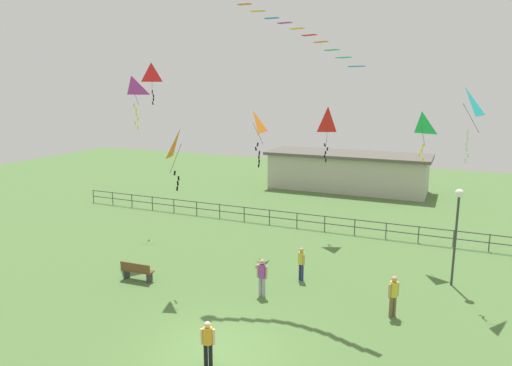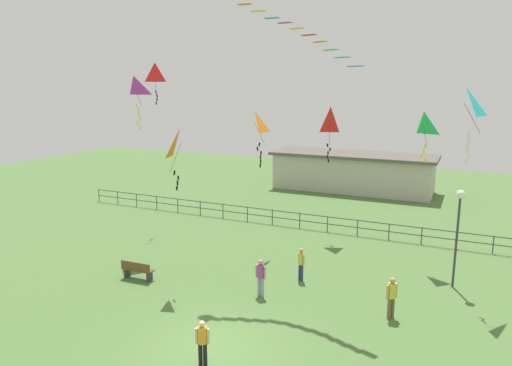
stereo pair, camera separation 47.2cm
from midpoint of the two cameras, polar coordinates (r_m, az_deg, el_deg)
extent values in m
plane|color=#4C7038|center=(16.34, -4.44, -19.56)|extent=(80.00, 80.00, 0.00)
cylinder|color=#38383D|center=(21.74, 23.81, -6.73)|extent=(0.10, 0.10, 3.95)
sphere|color=white|center=(21.21, 24.28, -1.26)|extent=(0.36, 0.36, 0.36)
cube|color=brown|center=(21.84, -13.59, -10.21)|extent=(1.52, 0.47, 0.06)
cube|color=brown|center=(21.63, -13.90, -9.83)|extent=(1.50, 0.13, 0.36)
cube|color=#333338|center=(22.26, -14.84, -10.47)|extent=(0.08, 0.36, 0.45)
cube|color=#333338|center=(21.60, -12.24, -11.05)|extent=(0.08, 0.36, 0.45)
cylinder|color=navy|center=(21.29, 6.02, -10.72)|extent=(0.13, 0.13, 0.77)
cylinder|color=navy|center=(21.18, 6.25, -10.85)|extent=(0.13, 0.13, 0.77)
cylinder|color=gold|center=(20.99, 6.17, -9.14)|extent=(0.28, 0.28, 0.54)
sphere|color=tan|center=(20.86, 6.20, -8.18)|extent=(0.21, 0.21, 0.21)
cylinder|color=tan|center=(21.15, 5.88, -9.07)|extent=(0.08, 0.08, 0.51)
cylinder|color=tan|center=(20.86, 6.47, -9.37)|extent=(0.08, 0.08, 0.51)
cylinder|color=black|center=(15.40, -5.87, -20.05)|extent=(0.13, 0.13, 0.76)
cylinder|color=black|center=(15.38, -5.30, -20.09)|extent=(0.13, 0.13, 0.76)
cylinder|color=orange|center=(15.06, -5.64, -17.98)|extent=(0.28, 0.28, 0.53)
sphere|color=beige|center=(14.88, -5.66, -16.75)|extent=(0.20, 0.20, 0.20)
cylinder|color=beige|center=(15.11, -6.36, -18.04)|extent=(0.08, 0.08, 0.51)
cylinder|color=beige|center=(15.05, -4.91, -18.14)|extent=(0.08, 0.08, 0.51)
cylinder|color=brown|center=(18.74, 17.04, -14.33)|extent=(0.14, 0.14, 0.82)
cylinder|color=brown|center=(18.65, 16.66, -14.45)|extent=(0.14, 0.14, 0.82)
cylinder|color=gold|center=(18.41, 16.98, -12.43)|extent=(0.30, 0.30, 0.58)
sphere|color=tan|center=(18.25, 17.05, -11.29)|extent=(0.22, 0.22, 0.22)
cylinder|color=tan|center=(18.54, 17.44, -12.39)|extent=(0.09, 0.09, 0.55)
cylinder|color=tan|center=(18.30, 16.49, -12.67)|extent=(0.09, 0.09, 0.55)
cylinder|color=#99999E|center=(19.62, 1.48, -12.59)|extent=(0.14, 0.14, 0.81)
cylinder|color=#99999E|center=(19.69, 1.07, -12.50)|extent=(0.14, 0.14, 0.81)
cylinder|color=purple|center=(19.39, 1.29, -10.69)|extent=(0.30, 0.30, 0.57)
sphere|color=tan|center=(19.24, 1.29, -9.61)|extent=(0.22, 0.22, 0.22)
cylinder|color=tan|center=(19.32, 1.81, -10.89)|extent=(0.09, 0.09, 0.54)
cylinder|color=tan|center=(19.49, 0.77, -10.68)|extent=(0.09, 0.09, 0.54)
pyramid|color=orange|center=(19.59, -8.48, 4.77)|extent=(0.72, 0.85, 1.25)
cylinder|color=#4C381E|center=(19.75, -9.15, 2.98)|extent=(0.52, 0.17, 1.25)
cube|color=black|center=(19.86, -9.25, 1.24)|extent=(0.10, 0.04, 0.21)
cube|color=black|center=(19.88, -8.80, 0.62)|extent=(0.10, 0.04, 0.20)
cube|color=black|center=(19.92, -8.89, 0.00)|extent=(0.10, 0.03, 0.21)
cube|color=black|center=(19.97, -8.96, -0.62)|extent=(0.11, 0.01, 0.21)
pyramid|color=#B22DB2|center=(24.31, -14.13, 11.36)|extent=(1.06, 0.54, 0.94)
cylinder|color=#4C381E|center=(24.49, -13.69, 10.29)|extent=(0.04, 0.50, 0.94)
cube|color=yellow|center=(24.52, -13.84, 9.18)|extent=(0.12, 0.04, 0.21)
cube|color=yellow|center=(24.51, -13.61, 8.67)|extent=(0.09, 0.01, 0.20)
cube|color=yellow|center=(24.53, -13.60, 8.16)|extent=(0.09, 0.03, 0.20)
cube|color=yellow|center=(24.53, -13.42, 7.65)|extent=(0.11, 0.03, 0.21)
cube|color=yellow|center=(24.57, -13.73, 7.13)|extent=(0.12, 0.04, 0.21)
cube|color=yellow|center=(24.56, -13.44, 6.63)|extent=(0.08, 0.01, 0.20)
pyramid|color=red|center=(26.26, 9.57, 7.55)|extent=(0.90, 0.70, 1.45)
cylinder|color=#4C381E|center=(26.53, 9.47, 6.02)|extent=(0.17, 0.42, 1.45)
cube|color=black|center=(26.58, 9.22, 4.57)|extent=(0.10, 0.02, 0.21)
cube|color=black|center=(26.64, 9.52, 4.09)|extent=(0.11, 0.04, 0.21)
cube|color=black|center=(26.65, 9.29, 3.63)|extent=(0.09, 0.02, 0.20)
cube|color=black|center=(26.67, 9.19, 3.16)|extent=(0.11, 0.03, 0.21)
cube|color=black|center=(26.72, 9.33, 2.69)|extent=(0.09, 0.03, 0.20)
pyramid|color=orange|center=(24.12, 0.37, 7.39)|extent=(0.64, 1.11, 1.12)
cylinder|color=#4C381E|center=(24.07, 1.01, 6.05)|extent=(0.59, 0.05, 1.12)
cube|color=black|center=(24.13, 0.97, 4.72)|extent=(0.11, 0.02, 0.21)
cube|color=black|center=(24.15, 0.75, 4.20)|extent=(0.10, 0.05, 0.21)
cube|color=black|center=(24.19, 1.17, 3.68)|extent=(0.09, 0.03, 0.20)
cube|color=black|center=(24.22, 1.11, 3.17)|extent=(0.10, 0.03, 0.21)
cube|color=black|center=(24.25, 1.14, 2.65)|extent=(0.09, 0.04, 0.20)
cube|color=black|center=(24.29, 1.09, 2.14)|extent=(0.11, 0.05, 0.21)
pyramid|color=#19B2B2|center=(20.36, 24.68, 8.80)|extent=(0.95, 1.20, 1.13)
cylinder|color=#4C381E|center=(20.30, 25.48, 7.13)|extent=(0.68, 0.20, 1.13)
cube|color=white|center=(20.30, 25.12, 5.48)|extent=(0.09, 0.03, 0.20)
cube|color=white|center=(20.33, 25.13, 4.86)|extent=(0.10, 0.02, 0.21)
cube|color=white|center=(20.34, 24.99, 4.25)|extent=(0.11, 0.02, 0.21)
cube|color=white|center=(20.38, 25.02, 3.63)|extent=(0.11, 0.02, 0.21)
cube|color=white|center=(20.43, 25.13, 3.02)|extent=(0.11, 0.04, 0.21)
cube|color=white|center=(20.43, 24.89, 2.41)|extent=(0.10, 0.03, 0.21)
pyramid|color=#1EB759|center=(23.30, 20.28, 6.75)|extent=(0.99, 0.81, 1.08)
cylinder|color=#4C381E|center=(23.54, 20.47, 5.47)|extent=(0.22, 0.45, 1.08)
cube|color=yellow|center=(23.61, 20.47, 4.19)|extent=(0.10, 0.02, 0.21)
cube|color=yellow|center=(23.63, 20.35, 3.66)|extent=(0.11, 0.03, 0.21)
cube|color=yellow|center=(23.62, 20.10, 3.14)|extent=(0.09, 0.01, 0.20)
cube|color=yellow|center=(23.72, 20.49, 2.61)|extent=(0.09, 0.02, 0.20)
pyramid|color=red|center=(29.14, -11.73, 13.02)|extent=(0.98, 0.88, 1.14)
cylinder|color=#4C381E|center=(28.91, -11.69, 11.91)|extent=(0.28, 0.37, 1.14)
cube|color=black|center=(28.91, -11.66, 10.83)|extent=(0.09, 0.02, 0.20)
cube|color=black|center=(28.90, -11.52, 10.40)|extent=(0.10, 0.03, 0.20)
cube|color=black|center=(28.91, -11.52, 9.96)|extent=(0.08, 0.02, 0.20)
cube|color=black|center=(28.93, -11.61, 9.53)|extent=(0.12, 0.04, 0.21)
cube|color=orange|center=(21.01, -0.68, 20.97)|extent=(0.61, 0.27, 0.03)
cube|color=yellow|center=(20.77, 0.98, 20.22)|extent=(0.63, 0.33, 0.03)
cube|color=#198CD1|center=(20.54, 2.65, 19.46)|extent=(0.60, 0.25, 0.03)
cube|color=#B22DB2|center=(20.24, 4.23, 18.91)|extent=(0.64, 0.35, 0.03)
cube|color=yellow|center=(19.88, 5.72, 18.25)|extent=(0.64, 0.40, 0.03)
cube|color=red|center=(19.49, 7.18, 17.48)|extent=(0.65, 0.41, 0.03)
cube|color=orange|center=(19.06, 8.54, 16.67)|extent=(0.64, 0.51, 0.03)
cube|color=#1EB759|center=(18.61, 9.85, 15.71)|extent=(0.64, 0.49, 0.03)
cube|color=#19B2B2|center=(18.19, 11.25, 14.79)|extent=(0.64, 0.49, 0.03)
cube|color=#198CD1|center=(17.81, 12.78, 13.72)|extent=(0.65, 0.44, 0.03)
cylinder|color=#4C4742|center=(37.03, -18.28, -1.43)|extent=(0.06, 0.06, 0.95)
cylinder|color=#4C4742|center=(35.83, -16.16, -1.72)|extent=(0.06, 0.06, 0.95)
cylinder|color=#4C4742|center=(34.73, -13.99, -2.02)|extent=(0.06, 0.06, 0.95)
cylinder|color=#4C4742|center=(33.66, -11.63, -2.34)|extent=(0.06, 0.06, 0.95)
cylinder|color=#4C4742|center=(32.65, -9.11, -2.68)|extent=(0.06, 0.06, 0.95)
cylinder|color=#4C4742|center=(31.69, -6.39, -3.04)|extent=(0.06, 0.06, 0.95)
cylinder|color=#4C4742|center=(30.85, -3.62, -3.40)|extent=(0.06, 0.06, 0.95)
cylinder|color=#4C4742|center=(30.06, -0.61, -3.78)|extent=(0.06, 0.06, 0.95)
cylinder|color=#4C4742|center=(29.37, 2.47, -4.16)|extent=(0.06, 0.06, 0.95)
cylinder|color=#4C4742|center=(28.75, 5.82, -4.56)|extent=(0.06, 0.06, 0.95)
cylinder|color=#4C4742|center=(28.26, 9.18, -4.94)|extent=(0.06, 0.06, 0.95)
cylinder|color=#4C4742|center=(27.85, 12.75, -5.33)|extent=(0.06, 0.06, 0.95)
cylinder|color=#4C4742|center=(27.56, 16.39, -5.70)|extent=(0.06, 0.06, 0.95)
cylinder|color=#4C4742|center=(27.38, 20.02, -6.05)|extent=(0.06, 0.06, 0.95)
cylinder|color=#4C4742|center=(27.31, 23.77, -6.38)|extent=(0.06, 0.06, 0.95)
cylinder|color=#4C4742|center=(27.36, 27.41, -6.68)|extent=(0.06, 0.06, 0.95)
cube|color=#4C4742|center=(28.07, 9.72, -4.14)|extent=(36.00, 0.05, 0.05)
cube|color=#4C4742|center=(28.19, 9.69, -5.00)|extent=(36.00, 0.05, 0.05)
cube|color=#B7B2A3|center=(39.72, 12.02, 1.18)|extent=(12.70, 4.08, 2.87)
cube|color=#59544C|center=(39.48, 12.12, 3.40)|extent=(13.30, 4.68, 0.24)
camera|label=1|loc=(0.24, -89.35, 0.13)|focal=32.79mm
camera|label=2|loc=(0.24, 90.65, -0.13)|focal=32.79mm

